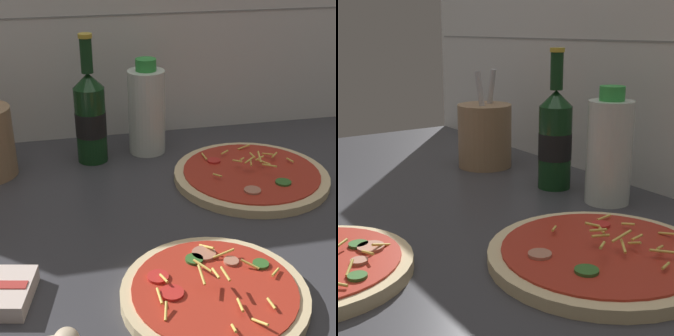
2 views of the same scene
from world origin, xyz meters
The scene contains 6 objects.
counter_slab centered at (0.00, 0.00, 1.25)cm, with size 160.00×90.00×2.50cm.
tile_backsplash centered at (0.00, 45.50, 30.00)cm, with size 160.00×1.13×60.00cm.
pizza_far centered at (19.25, 15.64, 3.44)cm, with size 29.93×29.93×4.95cm.
beer_bottle centered at (-9.89, 31.77, 12.24)cm, with size 6.37×6.37×26.39cm.
oil_bottle centered at (2.16, 33.88, 11.89)cm, with size 7.87×7.87×20.43cm.
utensil_crock centered at (-31.01, 29.29, 9.55)cm, with size 11.79×11.79×21.30cm.
Camera 2 is at (63.40, -29.72, 32.15)cm, focal length 55.00 mm.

